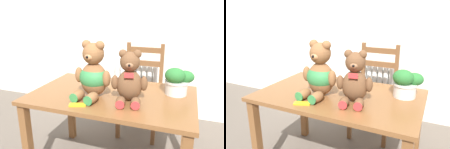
{
  "view_description": "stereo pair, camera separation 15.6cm",
  "coord_description": "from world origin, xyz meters",
  "views": [
    {
      "loc": [
        0.52,
        -1.11,
        1.33
      ],
      "look_at": [
        0.03,
        0.31,
        0.88
      ],
      "focal_mm": 35.0,
      "sensor_mm": 36.0,
      "label": 1
    },
    {
      "loc": [
        0.67,
        -1.05,
        1.33
      ],
      "look_at": [
        0.03,
        0.31,
        0.88
      ],
      "focal_mm": 35.0,
      "sensor_mm": 36.0,
      "label": 2
    }
  ],
  "objects": [
    {
      "name": "wooden_chair_behind",
      "position": [
        0.08,
        1.11,
        0.48
      ],
      "size": [
        0.41,
        0.43,
        0.98
      ],
      "rotation": [
        0.0,
        0.0,
        3.14
      ],
      "color": "brown",
      "rests_on": "ground_plane"
    },
    {
      "name": "teddy_bear_right",
      "position": [
        0.16,
        0.3,
        0.86
      ],
      "size": [
        0.26,
        0.28,
        0.37
      ],
      "rotation": [
        0.0,
        0.0,
        3.34
      ],
      "color": "brown",
      "rests_on": "dining_table"
    },
    {
      "name": "teddy_bear_left",
      "position": [
        -0.12,
        0.3,
        0.87
      ],
      "size": [
        0.29,
        0.31,
        0.42
      ],
      "rotation": [
        0.0,
        0.0,
        3.05
      ],
      "color": "brown",
      "rests_on": "dining_table"
    },
    {
      "name": "dining_table",
      "position": [
        0.0,
        0.38,
        0.6
      ],
      "size": [
        1.25,
        0.77,
        0.7
      ],
      "color": "brown",
      "rests_on": "ground_plane"
    },
    {
      "name": "chocolate_bar",
      "position": [
        -0.15,
        0.1,
        0.71
      ],
      "size": [
        0.12,
        0.08,
        0.01
      ],
      "primitive_type": "cube",
      "rotation": [
        0.0,
        0.0,
        0.34
      ],
      "color": "gold",
      "rests_on": "dining_table"
    },
    {
      "name": "wall_back",
      "position": [
        0.0,
        1.61,
        1.3
      ],
      "size": [
        8.0,
        0.04,
        2.6
      ],
      "primitive_type": "cube",
      "color": "silver",
      "rests_on": "ground_plane"
    },
    {
      "name": "potted_plant",
      "position": [
        0.47,
        0.54,
        0.81
      ],
      "size": [
        0.22,
        0.19,
        0.22
      ],
      "color": "beige",
      "rests_on": "dining_table"
    },
    {
      "name": "radiator",
      "position": [
        -0.12,
        1.54,
        0.29
      ],
      "size": [
        0.64,
        0.1,
        0.65
      ],
      "color": "white",
      "rests_on": "ground_plane"
    }
  ]
}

